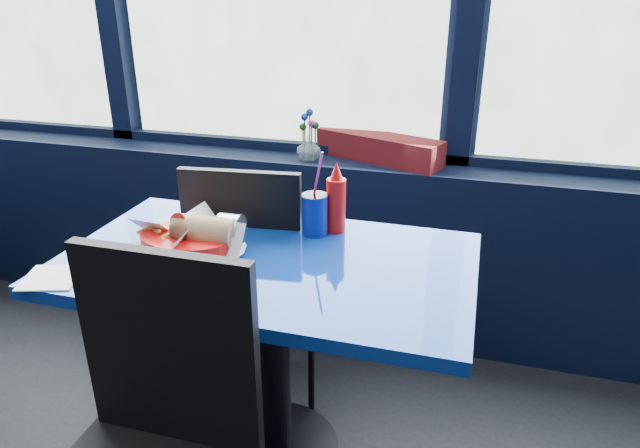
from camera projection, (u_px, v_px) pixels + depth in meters
The scene contains 9 objects.
window_sill at pixel (276, 236), 2.65m from camera, with size 5.00×0.26×0.80m, color black.
near_table at pixel (269, 311), 1.74m from camera, with size 1.20×0.70×0.75m.
chair_near_back at pixel (261, 266), 2.07m from camera, with size 0.47×0.48×0.94m.
planter_box at pixel (379, 147), 2.38m from camera, with size 0.55×0.14×0.11m, color maroon.
flower_vase at pixel (309, 145), 2.38m from camera, with size 0.11×0.11×0.21m.
food_basket at pixel (191, 239), 1.69m from camera, with size 0.39×0.39×0.11m.
ketchup_bottle at pixel (336, 201), 1.81m from camera, with size 0.06×0.06×0.23m.
soda_cup at pixel (315, 213), 1.80m from camera, with size 0.08×0.08×0.28m.
napkin at pixel (52, 278), 1.55m from camera, with size 0.15×0.15×0.00m, color white.
Camera 1 is at (0.86, 0.60, 1.50)m, focal length 32.00 mm.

